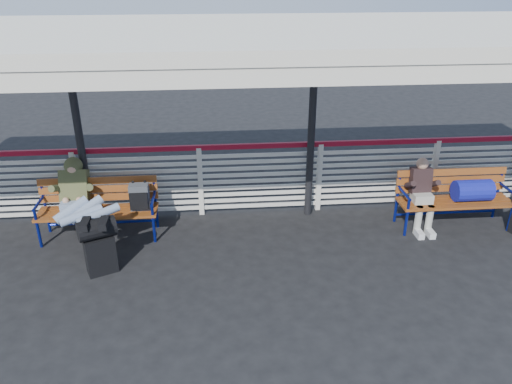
{
  "coord_description": "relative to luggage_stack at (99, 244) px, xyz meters",
  "views": [
    {
      "loc": [
        0.24,
        -5.72,
        3.94
      ],
      "look_at": [
        0.85,
        1.0,
        0.79
      ],
      "focal_mm": 35.0,
      "sensor_mm": 36.0,
      "label": 1
    }
  ],
  "objects": [
    {
      "name": "luggage_stack",
      "position": [
        0.0,
        0.0,
        0.0
      ],
      "size": [
        0.56,
        0.45,
        0.82
      ],
      "rotation": [
        0.0,
        0.0,
        0.42
      ],
      "color": "black",
      "rests_on": "ground"
    },
    {
      "name": "ground",
      "position": [
        1.36,
        -0.28,
        -0.45
      ],
      "size": [
        60.0,
        60.0,
        0.0
      ],
      "primitive_type": "plane",
      "color": "black",
      "rests_on": "ground"
    },
    {
      "name": "bench_left",
      "position": [
        -0.05,
        1.04,
        0.13
      ],
      "size": [
        1.8,
        0.56,
        0.92
      ],
      "color": "#96561D",
      "rests_on": "ground"
    },
    {
      "name": "canopy",
      "position": [
        1.36,
        0.59,
        2.59
      ],
      "size": [
        12.6,
        3.6,
        3.16
      ],
      "color": "silver",
      "rests_on": "ground"
    },
    {
      "name": "traveler_man",
      "position": [
        -0.35,
        0.69,
        0.26
      ],
      "size": [
        0.94,
        1.64,
        0.77
      ],
      "color": "#9AAAD0",
      "rests_on": "ground"
    },
    {
      "name": "companion_person",
      "position": [
        4.85,
        0.84,
        0.15
      ],
      "size": [
        0.32,
        0.66,
        1.15
      ],
      "color": "#AFAD9F",
      "rests_on": "ground"
    },
    {
      "name": "bench_right",
      "position": [
        5.52,
        0.85,
        0.15
      ],
      "size": [
        1.8,
        0.56,
        0.92
      ],
      "color": "#96561D",
      "rests_on": "ground"
    },
    {
      "name": "fence",
      "position": [
        1.36,
        1.62,
        0.21
      ],
      "size": [
        12.08,
        0.08,
        1.24
      ],
      "color": "silver",
      "rests_on": "ground"
    }
  ]
}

